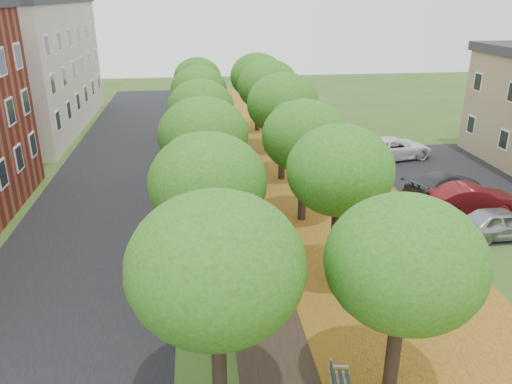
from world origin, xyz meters
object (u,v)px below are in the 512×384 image
object	(u,v)px
car_grey	(443,186)
car_white	(394,148)
car_red	(473,199)
car_silver	(502,223)

from	to	relation	value
car_grey	car_white	bearing A→B (deg)	-23.45
car_red	car_white	distance (m)	9.42
car_silver	car_grey	world-z (taller)	car_grey
car_silver	car_red	world-z (taller)	car_red
car_red	car_grey	size ratio (longest dim) A/B	0.90
car_silver	car_red	distance (m)	2.87
car_silver	car_red	xyz separation A→B (m)	(0.15, 2.86, 0.03)
car_silver	car_red	size ratio (longest dim) A/B	0.92
car_red	car_white	world-z (taller)	car_white
car_silver	car_grey	size ratio (longest dim) A/B	0.84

